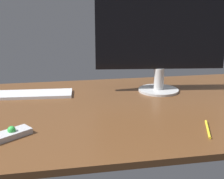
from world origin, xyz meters
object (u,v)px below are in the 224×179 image
(keyboard, at_px, (29,94))
(pen, at_px, (208,129))
(media_remote, at_px, (2,137))
(monitor, at_px, (161,34))

(keyboard, xyz_separation_m, pen, (0.58, -0.47, -0.00))
(keyboard, bearing_deg, media_remote, -90.22)
(monitor, distance_m, pen, 0.50)
(monitor, relative_size, pen, 4.27)
(monitor, distance_m, media_remote, 0.76)
(monitor, height_order, media_remote, monitor)
(media_remote, xyz_separation_m, pen, (0.62, -0.04, -0.01))
(monitor, bearing_deg, pen, -80.98)
(keyboard, bearing_deg, pen, -34.36)
(monitor, xyz_separation_m, keyboard, (-0.57, 0.03, -0.25))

